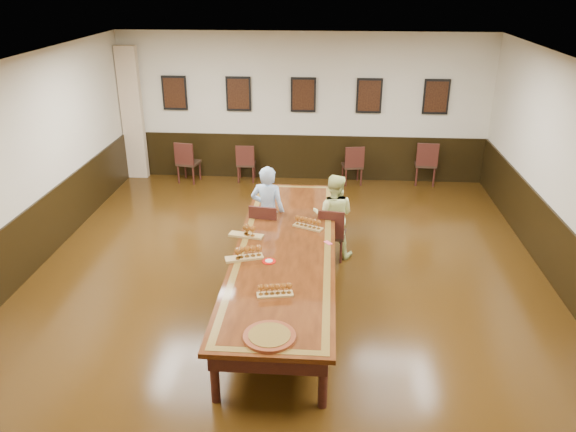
# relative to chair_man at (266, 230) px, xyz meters

# --- Properties ---
(floor) EXTENTS (8.00, 10.00, 0.02)m
(floor) POSITION_rel_chair_man_xyz_m (0.40, -1.12, -0.49)
(floor) COLOR black
(floor) RESTS_ON ground
(ceiling) EXTENTS (8.00, 10.00, 0.02)m
(ceiling) POSITION_rel_chair_man_xyz_m (0.40, -1.12, 2.73)
(ceiling) COLOR white
(ceiling) RESTS_ON floor
(wall_back) EXTENTS (8.00, 0.02, 3.20)m
(wall_back) POSITION_rel_chair_man_xyz_m (0.40, 3.89, 1.12)
(wall_back) COLOR beige
(wall_back) RESTS_ON floor
(wall_left) EXTENTS (0.02, 10.00, 3.20)m
(wall_left) POSITION_rel_chair_man_xyz_m (-3.61, -1.12, 1.12)
(wall_left) COLOR beige
(wall_left) RESTS_ON floor
(chair_man) EXTENTS (0.52, 0.55, 0.95)m
(chair_man) POSITION_rel_chair_man_xyz_m (0.00, 0.00, 0.00)
(chair_man) COLOR black
(chair_man) RESTS_ON floor
(chair_woman) EXTENTS (0.47, 0.51, 0.89)m
(chair_woman) POSITION_rel_chair_man_xyz_m (1.06, 0.04, -0.03)
(chair_woman) COLOR black
(chair_woman) RESTS_ON floor
(spare_chair_a) EXTENTS (0.52, 0.55, 0.93)m
(spare_chair_a) POSITION_rel_chair_man_xyz_m (-2.11, 3.46, -0.01)
(spare_chair_a) COLOR black
(spare_chair_a) RESTS_ON floor
(spare_chair_b) EXTENTS (0.42, 0.45, 0.86)m
(spare_chair_b) POSITION_rel_chair_man_xyz_m (-0.85, 3.60, -0.05)
(spare_chair_b) COLOR black
(spare_chair_b) RESTS_ON floor
(spare_chair_c) EXTENTS (0.49, 0.52, 0.89)m
(spare_chair_c) POSITION_rel_chair_man_xyz_m (1.50, 3.59, -0.03)
(spare_chair_c) COLOR black
(spare_chair_c) RESTS_ON floor
(spare_chair_d) EXTENTS (0.49, 0.52, 0.97)m
(spare_chair_d) POSITION_rel_chair_man_xyz_m (3.10, 3.71, 0.01)
(spare_chair_d) COLOR black
(spare_chair_d) RESTS_ON floor
(person_man) EXTENTS (0.61, 0.45, 1.52)m
(person_man) POSITION_rel_chair_man_xyz_m (0.02, 0.10, 0.28)
(person_man) COLOR #538CCF
(person_man) RESTS_ON floor
(person_woman) EXTENTS (0.76, 0.62, 1.40)m
(person_woman) POSITION_rel_chair_man_xyz_m (1.08, 0.13, 0.22)
(person_woman) COLOR #DDE891
(person_woman) RESTS_ON floor
(pink_phone) EXTENTS (0.13, 0.14, 0.01)m
(pink_phone) POSITION_rel_chair_man_xyz_m (1.00, -0.98, 0.28)
(pink_phone) COLOR #EE4F6E
(pink_phone) RESTS_ON conference_table
(curtain) EXTENTS (0.45, 0.18, 2.90)m
(curtain) POSITION_rel_chair_man_xyz_m (-3.35, 3.70, 0.97)
(curtain) COLOR tan
(curtain) RESTS_ON floor
(wainscoting) EXTENTS (8.00, 10.00, 1.00)m
(wainscoting) POSITION_rel_chair_man_xyz_m (0.40, -1.12, 0.02)
(wainscoting) COLOR black
(wainscoting) RESTS_ON floor
(conference_table) EXTENTS (1.40, 5.00, 0.76)m
(conference_table) POSITION_rel_chair_man_xyz_m (0.40, -1.12, 0.13)
(conference_table) COLOR #321508
(conference_table) RESTS_ON floor
(posters) EXTENTS (6.14, 0.04, 0.74)m
(posters) POSITION_rel_chair_man_xyz_m (0.40, 3.82, 1.42)
(posters) COLOR black
(posters) RESTS_ON wall_back
(flight_a) EXTENTS (0.53, 0.25, 0.19)m
(flight_a) POSITION_rel_chair_man_xyz_m (-0.19, -0.84, 0.36)
(flight_a) COLOR olive
(flight_a) RESTS_ON conference_table
(flight_b) EXTENTS (0.47, 0.32, 0.17)m
(flight_b) POSITION_rel_chair_man_xyz_m (0.69, -0.48, 0.35)
(flight_b) COLOR olive
(flight_b) RESTS_ON conference_table
(flight_c) EXTENTS (0.54, 0.31, 0.19)m
(flight_c) POSITION_rel_chair_man_xyz_m (-0.11, -1.54, 0.36)
(flight_c) COLOR olive
(flight_c) RESTS_ON conference_table
(flight_d) EXTENTS (0.45, 0.21, 0.16)m
(flight_d) POSITION_rel_chair_man_xyz_m (0.37, -2.44, 0.35)
(flight_d) COLOR olive
(flight_d) RESTS_ON conference_table
(red_plate_grp) EXTENTS (0.18, 0.18, 0.02)m
(red_plate_grp) POSITION_rel_chair_man_xyz_m (0.21, -1.60, 0.28)
(red_plate_grp) COLOR #BA130C
(red_plate_grp) RESTS_ON conference_table
(carved_platter) EXTENTS (0.66, 0.66, 0.05)m
(carved_platter) POSITION_rel_chair_man_xyz_m (0.40, -3.29, 0.29)
(carved_platter) COLOR #5C2312
(carved_platter) RESTS_ON conference_table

